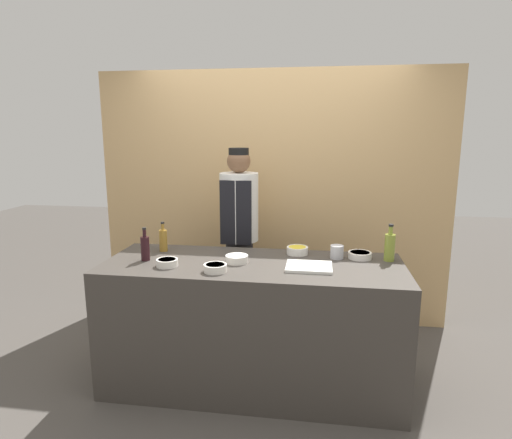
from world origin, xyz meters
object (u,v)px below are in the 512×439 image
sauce_bowl_red (215,268)px  bottle_wine (145,248)px  cup_steel (337,252)px  cutting_board (309,267)px  bottle_vinegar (163,240)px  sauce_bowl_purple (167,262)px  sauce_bowl_brown (237,258)px  sauce_bowl_white (360,255)px  sauce_bowl_yellow (297,250)px  chef_center (239,237)px  bottle_oil (390,247)px

sauce_bowl_red → bottle_wine: bearing=162.2°
cup_steel → cutting_board: bearing=-126.4°
bottle_vinegar → sauce_bowl_purple: bearing=-66.2°
sauce_bowl_purple → bottle_wine: bearing=150.7°
sauce_bowl_brown → bottle_wine: size_ratio=0.67×
sauce_bowl_white → bottle_vinegar: bearing=-179.2°
sauce_bowl_brown → sauce_bowl_yellow: (0.41, 0.28, 0.00)m
cutting_board → cup_steel: size_ratio=3.20×
cup_steel → sauce_bowl_brown: bearing=-163.5°
bottle_vinegar → chef_center: bearing=47.1°
sauce_bowl_white → sauce_bowl_yellow: size_ratio=1.06×
bottle_oil → cup_steel: (-0.37, 0.01, -0.06)m
cutting_board → bottle_oil: (0.56, 0.26, 0.09)m
cutting_board → cup_steel: bearing=53.6°
bottle_oil → sauce_bowl_purple: bearing=-166.8°
sauce_bowl_white → bottle_oil: bottle_oil is taller
cutting_board → bottle_oil: size_ratio=1.15×
sauce_bowl_brown → sauce_bowl_red: 0.24m
sauce_bowl_brown → sauce_bowl_white: bearing=14.9°
bottle_vinegar → sauce_bowl_brown: bearing=-18.9°
cutting_board → bottle_wine: bottle_wine is taller
sauce_bowl_white → sauce_bowl_yellow: sauce_bowl_yellow is taller
sauce_bowl_brown → sauce_bowl_red: size_ratio=1.04×
sauce_bowl_red → bottle_oil: size_ratio=0.58×
bottle_vinegar → chef_center: (0.50, 0.53, -0.09)m
cutting_board → bottle_wine: 1.17m
sauce_bowl_red → sauce_bowl_yellow: sauce_bowl_yellow is taller
sauce_bowl_yellow → bottle_vinegar: 1.03m
sauce_bowl_yellow → cup_steel: bearing=-13.9°
bottle_vinegar → bottle_wine: (-0.04, -0.25, 0.00)m
sauce_bowl_red → cup_steel: (0.80, 0.43, 0.02)m
bottle_vinegar → cup_steel: size_ratio=2.39×
sauce_bowl_brown → bottle_oil: 1.09m
sauce_bowl_purple → bottle_wine: bottle_wine is taller
sauce_bowl_purple → sauce_bowl_white: sauce_bowl_purple is taller
bottle_vinegar → sauce_bowl_white: bearing=0.8°
bottle_vinegar → chef_center: chef_center is taller
cutting_board → sauce_bowl_yellow: bearing=106.0°
sauce_bowl_red → sauce_bowl_yellow: bearing=44.3°
sauce_bowl_white → sauce_bowl_purple: bearing=-163.7°
bottle_wine → chef_center: size_ratio=0.14×
bottle_vinegar → cup_steel: bottle_vinegar is taller
sauce_bowl_purple → sauce_bowl_white: size_ratio=0.87×
chef_center → bottle_vinegar: bearing=-132.9°
sauce_bowl_white → bottle_wine: 1.55m
cup_steel → bottle_wine: bearing=-169.6°
cutting_board → chef_center: size_ratio=0.18×
sauce_bowl_red → chef_center: 0.97m
sauce_bowl_purple → bottle_wine: (-0.20, 0.11, 0.07)m
sauce_bowl_red → chef_center: bearing=91.2°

